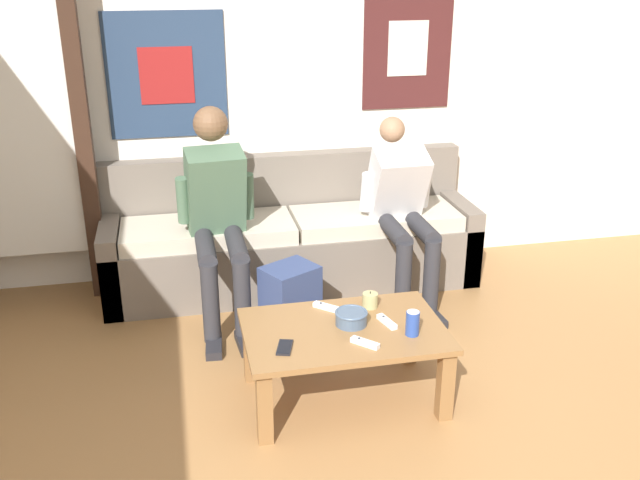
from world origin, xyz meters
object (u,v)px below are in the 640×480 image
ceramic_bowl (351,317)px  game_controller_far_center (365,343)px  cell_phone (285,347)px  person_seated_adult (217,209)px  coffee_table (344,341)px  couch (292,242)px  backpack (291,304)px  game_controller_near_right (387,322)px  person_seated_teen (402,205)px  game_controller_near_left (326,307)px  pillar_candle (370,300)px  drink_can_blue (413,323)px

ceramic_bowl → game_controller_far_center: ceramic_bowl is taller
cell_phone → person_seated_adult: bearing=99.6°
coffee_table → person_seated_adult: bearing=116.0°
couch → backpack: (-0.13, -0.73, -0.09)m
couch → ceramic_bowl: bearing=-87.6°
couch → coffee_table: bearing=-89.4°
coffee_table → game_controller_near_right: 0.23m
person_seated_teen → game_controller_near_left: person_seated_teen is taller
pillar_candle → cell_phone: (-0.50, -0.32, -0.03)m
ceramic_bowl → game_controller_far_center: 0.21m
person_seated_adult → person_seated_teen: person_seated_adult is taller
pillar_candle → game_controller_far_center: (-0.13, -0.37, -0.03)m
coffee_table → ceramic_bowl: 0.12m
game_controller_near_left → game_controller_near_right: size_ratio=0.87×
game_controller_near_right → game_controller_near_left: bearing=139.8°
coffee_table → game_controller_far_center: 0.20m
ceramic_bowl → game_controller_near_left: size_ratio=1.27×
backpack → ceramic_bowl: size_ratio=2.68×
game_controller_near_right → cell_phone: 0.55m
couch → pillar_candle: (0.20, -1.22, 0.14)m
ceramic_bowl → game_controller_far_center: size_ratio=1.29×
ceramic_bowl → cell_phone: bearing=-155.9°
coffee_table → backpack: 0.71m
couch → game_controller_far_center: couch is taller
drink_can_blue → game_controller_near_right: (-0.09, 0.13, -0.05)m
ceramic_bowl → game_controller_far_center: (0.01, -0.21, -0.03)m
backpack → drink_can_blue: drink_can_blue is taller
backpack → game_controller_near_right: 0.80m
couch → backpack: size_ratio=5.61×
ceramic_bowl → drink_can_blue: 0.31m
backpack → ceramic_bowl: bearing=-73.8°
couch → cell_phone: couch is taller
ceramic_bowl → coffee_table: bearing=-144.4°
couch → game_controller_near_right: size_ratio=16.63×
coffee_table → pillar_candle: (0.19, 0.19, 0.11)m
person_seated_adult → person_seated_teen: 1.17m
cell_phone → coffee_table: bearing=22.3°
ceramic_bowl → game_controller_near_right: bearing=-10.7°
pillar_candle → person_seated_teen: bearing=63.0°
ceramic_bowl → pillar_candle: (0.14, 0.16, -0.00)m
coffee_table → person_seated_adult: person_seated_adult is taller
pillar_candle → cell_phone: bearing=-147.3°
couch → drink_can_blue: (0.32, -1.54, 0.16)m
coffee_table → pillar_candle: pillar_candle is taller
couch → pillar_candle: couch is taller
person_seated_teen → ceramic_bowl: (-0.60, -1.06, -0.18)m
drink_can_blue → game_controller_near_left: 0.49m
couch → drink_can_blue: couch is taller
pillar_candle → drink_can_blue: 0.34m
person_seated_adult → ceramic_bowl: 1.20m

